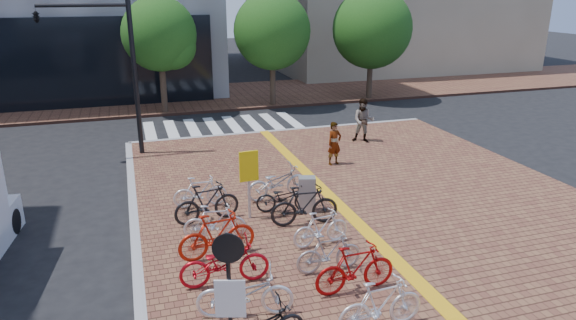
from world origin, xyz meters
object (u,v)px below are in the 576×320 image
object	(u,v)px
bike_2	(224,263)
bike_7	(381,305)
utility_box	(307,194)
bike_1	(245,293)
pedestrian_b	(363,120)
bike_5	(207,203)
bike_3	(217,235)
bike_8	(355,268)
notice_sign	(230,290)
bike_9	(329,253)
pedestrian_a	(334,143)
traffic_light_pole	(91,44)
bike_10	(321,228)
bike_13	(277,182)
bike_12	(285,197)
yellow_sign	(249,172)
bike_4	(215,222)
bike_6	(200,192)
bike_11	(305,205)

from	to	relation	value
bike_2	bike_7	size ratio (longest dim) A/B	1.10
bike_2	utility_box	size ratio (longest dim) A/B	1.87
bike_1	pedestrian_b	bearing A→B (deg)	-24.27
bike_2	pedestrian_b	size ratio (longest dim) A/B	1.07
bike_5	bike_3	bearing A→B (deg)	168.20
bike_8	notice_sign	xyz separation A→B (m)	(-3.06, -1.80, 1.16)
bike_9	notice_sign	bearing A→B (deg)	133.43
pedestrian_a	traffic_light_pole	world-z (taller)	traffic_light_pole
bike_5	notice_sign	world-z (taller)	notice_sign
bike_5	bike_10	xyz separation A→B (m)	(2.55, -2.27, -0.10)
bike_3	notice_sign	world-z (taller)	notice_sign
bike_13	notice_sign	world-z (taller)	notice_sign
bike_12	notice_sign	xyz separation A→B (m)	(-2.86, -6.28, 1.27)
yellow_sign	notice_sign	distance (m)	6.39
utility_box	yellow_sign	distance (m)	1.93
bike_10	traffic_light_pole	xyz separation A→B (m)	(-5.49, 9.42, 3.85)
bike_3	bike_4	xyz separation A→B (m)	(0.10, 0.92, -0.09)
bike_1	bike_12	world-z (taller)	bike_1
utility_box	notice_sign	distance (m)	7.14
bike_1	bike_4	world-z (taller)	bike_1
bike_6	bike_12	world-z (taller)	bike_6
bike_9	pedestrian_a	world-z (taller)	pedestrian_a
bike_1	bike_6	world-z (taller)	bike_1
bike_11	bike_8	bearing A→B (deg)	-176.76
traffic_light_pole	utility_box	bearing A→B (deg)	-51.37
bike_4	bike_8	world-z (taller)	bike_8
bike_8	bike_13	xyz separation A→B (m)	(-0.12, 5.53, -0.03)
bike_11	pedestrian_a	distance (m)	5.34
bike_9	bike_13	size ratio (longest dim) A/B	0.79
bike_2	bike_6	world-z (taller)	bike_2
traffic_light_pole	bike_13	bearing A→B (deg)	-49.01
bike_10	yellow_sign	world-z (taller)	yellow_sign
bike_13	utility_box	bearing A→B (deg)	-164.54
bike_4	bike_10	xyz separation A→B (m)	(2.53, -1.11, -0.02)
bike_8	yellow_sign	size ratio (longest dim) A/B	0.92
bike_1	bike_13	bearing A→B (deg)	-10.94
bike_9	bike_10	distance (m)	1.30
bike_10	bike_4	bearing A→B (deg)	58.32
utility_box	bike_9	bearing A→B (deg)	-100.97
pedestrian_a	utility_box	xyz separation A→B (m)	(-2.40, -3.72, -0.28)
bike_4	bike_12	distance (m)	2.55
bike_10	notice_sign	xyz separation A→B (m)	(-3.12, -4.02, 1.25)
bike_11	traffic_light_pole	distance (m)	10.53
bike_11	pedestrian_b	world-z (taller)	pedestrian_b
bike_8	bike_10	distance (m)	2.22
bike_11	utility_box	bearing A→B (deg)	-19.45
bike_2	utility_box	distance (m)	4.41
bike_8	utility_box	distance (m)	4.33
bike_12	utility_box	bearing A→B (deg)	-94.12
bike_12	utility_box	distance (m)	0.65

